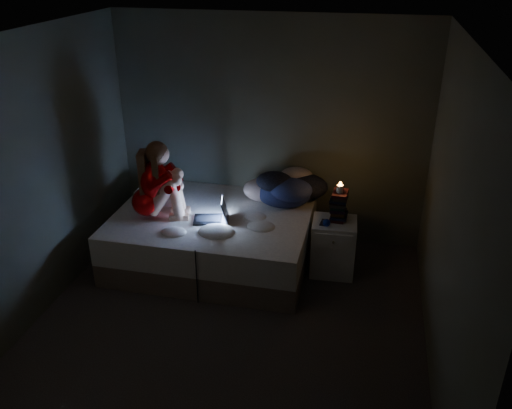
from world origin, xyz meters
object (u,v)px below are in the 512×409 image
(nightstand, at_px, (333,247))
(phone, at_px, (324,222))
(laptop, at_px, (210,210))
(candle, at_px, (340,187))
(bed, at_px, (213,238))
(woman, at_px, (146,180))

(nightstand, bearing_deg, phone, -157.13)
(laptop, relative_size, candle, 4.53)
(bed, relative_size, nightstand, 3.44)
(bed, bearing_deg, laptop, -80.11)
(bed, distance_m, nightstand, 1.32)
(bed, relative_size, candle, 26.31)
(nightstand, relative_size, candle, 7.65)
(woman, xyz_separation_m, phone, (1.86, 0.20, -0.39))
(woman, relative_size, candle, 10.69)
(bed, xyz_separation_m, woman, (-0.64, -0.19, 0.72))
(candle, bearing_deg, woman, -170.83)
(bed, distance_m, phone, 1.26)
(bed, distance_m, woman, 0.98)
(woman, distance_m, laptop, 0.73)
(candle, relative_size, phone, 0.57)
(bed, bearing_deg, nightstand, 2.61)
(woman, distance_m, candle, 2.02)
(nightstand, distance_m, phone, 0.34)
(nightstand, xyz_separation_m, candle, (0.02, 0.07, 0.67))
(phone, bearing_deg, candle, 52.21)
(phone, bearing_deg, laptop, -163.23)
(laptop, xyz_separation_m, candle, (1.32, 0.27, 0.27))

